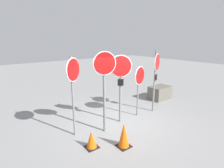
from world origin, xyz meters
name	(u,v)px	position (x,y,z in m)	size (l,w,h in m)	color
ground_plane	(121,122)	(0.00, 0.00, 0.00)	(40.00, 40.00, 0.00)	gray
stop_sign_0	(73,79)	(-1.72, 0.22, 1.87)	(0.61, 0.42, 2.56)	slate
stop_sign_1	(105,78)	(-0.84, -0.16, 1.86)	(0.72, 0.24, 2.69)	slate
stop_sign_2	(121,75)	(0.01, 0.06, 1.81)	(0.67, 0.44, 2.53)	slate
stop_sign_3	(139,80)	(0.96, 0.05, 1.51)	(0.70, 0.24, 2.03)	slate
stop_sign_4	(156,70)	(1.84, -0.03, 1.79)	(0.65, 0.32, 2.60)	slate
traffic_cone_0	(124,135)	(-0.91, -1.19, 0.36)	(0.38, 0.38, 0.73)	black
traffic_cone_1	(91,139)	(-1.67, -0.67, 0.25)	(0.36, 0.36, 0.52)	black
storage_crate	(160,93)	(3.34, 0.83, 0.34)	(1.09, 0.74, 0.67)	#605B51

